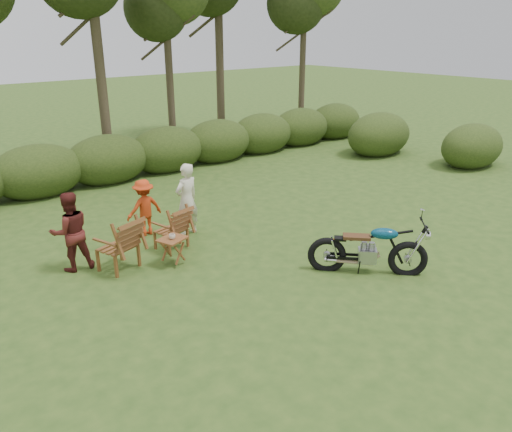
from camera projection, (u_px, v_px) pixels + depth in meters
ground at (337, 297)px, 8.49m from camera, size 80.00×80.00×0.00m
tree_line at (101, 46)px, 14.42m from camera, size 22.52×11.62×8.14m
motorcycle at (366, 272)px, 9.38m from camera, size 1.99×2.06×1.19m
lawn_chair_right at (172, 248)px, 10.41m from camera, size 0.76×0.76×0.94m
lawn_chair_left at (120, 268)px, 9.51m from camera, size 0.91×0.91×1.05m
side_table at (173, 251)px, 9.59m from camera, size 0.64×0.59×0.54m
cup at (172, 237)px, 9.45m from camera, size 0.13×0.13×0.10m
adult_a at (189, 234)px, 11.09m from camera, size 0.65×0.49×1.62m
adult_b at (76, 269)px, 9.50m from camera, size 0.80×0.65×1.53m
child at (147, 234)px, 11.08m from camera, size 0.82×0.47×1.26m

